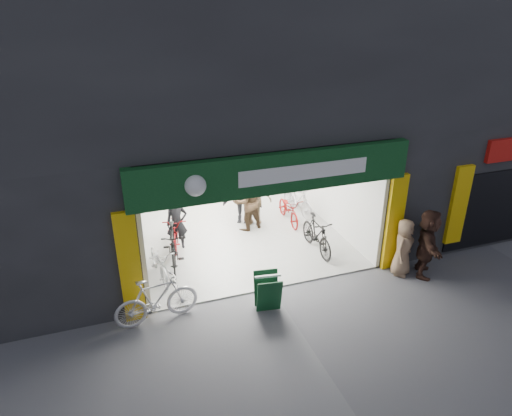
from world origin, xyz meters
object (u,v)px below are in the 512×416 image
bike_left_front (159,262)px  pedestrian_near (403,247)px  bike_right_front (317,235)px  parked_bike (156,300)px  sandwich_board (268,291)px

bike_left_front → pedestrian_near: (5.85, -1.84, 0.32)m
pedestrian_near → bike_right_front: bearing=93.1°
bike_left_front → parked_bike: size_ratio=0.92×
parked_bike → pedestrian_near: bearing=-98.3°
bike_left_front → bike_right_front: bike_right_front is taller
pedestrian_near → bike_left_front: bearing=123.6°
bike_right_front → parked_bike: parked_bike is taller
bike_left_front → sandwich_board: size_ratio=1.96×
sandwich_board → parked_bike: bearing=179.1°
parked_bike → bike_right_front: bearing=-78.0°
bike_left_front → pedestrian_near: pedestrian_near is taller
bike_left_front → sandwich_board: 2.99m
bike_right_front → sandwich_board: (-2.19, -2.00, -0.05)m
bike_left_front → bike_right_front: (4.30, -0.12, 0.09)m
sandwich_board → bike_left_front: bearing=143.2°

